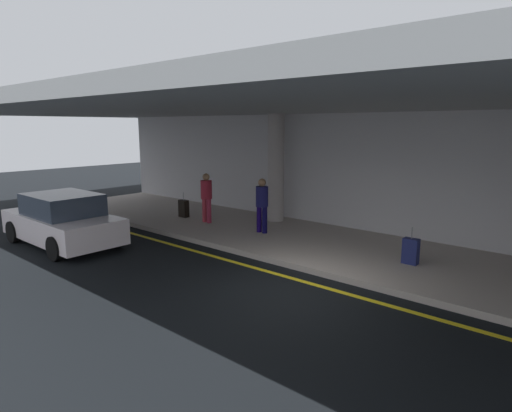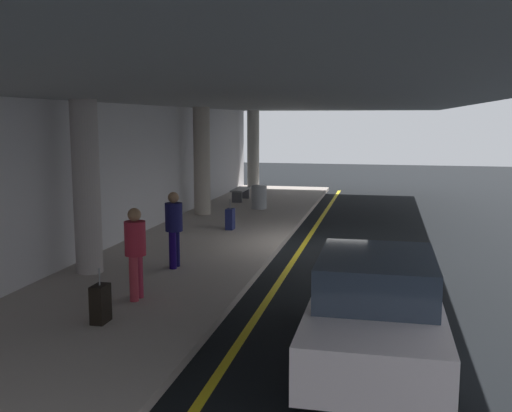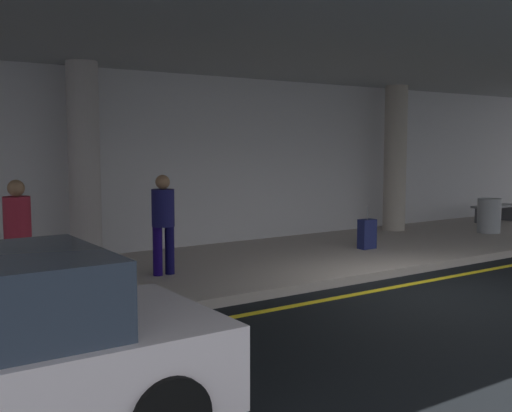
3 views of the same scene
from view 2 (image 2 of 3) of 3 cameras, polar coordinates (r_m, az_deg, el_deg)
ground_plane at (r=15.72m, az=6.19°, el=-4.13°), size 60.00×60.00×0.00m
sidewalk at (r=16.32m, az=-4.70°, el=-3.38°), size 26.00×4.20×0.15m
lane_stripe_yellow at (r=15.78m, az=4.42°, el=-4.05°), size 26.00×0.14×0.01m
support_column_far_left at (r=12.90m, az=-16.03°, el=1.73°), size 0.56×0.56×3.65m
support_column_left_mid at (r=20.27m, az=-5.24°, el=4.34°), size 0.56×0.56×3.65m
support_column_center at (r=27.98m, az=-0.27°, el=5.48°), size 0.56×0.56×3.65m
ceiling_overhang at (r=15.85m, az=-3.12°, el=10.38°), size 28.00×13.20×0.30m
terminal_back_wall at (r=16.85m, az=-12.12°, el=3.11°), size 26.00×0.30×3.80m
car_white at (r=8.65m, az=11.45°, el=-9.87°), size 4.10×1.92×1.50m
traveler_with_luggage at (r=13.04m, az=-7.92°, el=-1.78°), size 0.38×0.38×1.68m
person_waiting_for_ride at (r=10.85m, az=-11.56°, el=-3.94°), size 0.38×0.38×1.68m
suitcase_upright_primary at (r=17.52m, az=-2.51°, el=-1.26°), size 0.36×0.22×0.90m
suitcase_upright_secondary at (r=9.93m, az=-14.77°, el=-9.10°), size 0.36×0.22×0.90m
bench_metal at (r=23.73m, az=-1.48°, el=1.38°), size 1.60×0.50×0.48m
trash_bin_steel at (r=21.53m, az=0.29°, el=0.86°), size 0.56×0.56×0.85m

